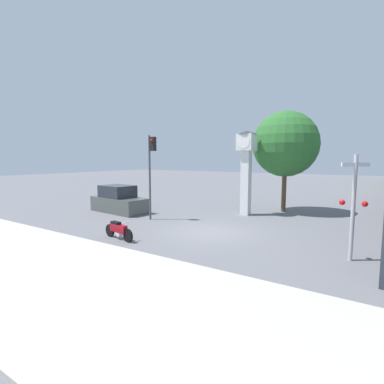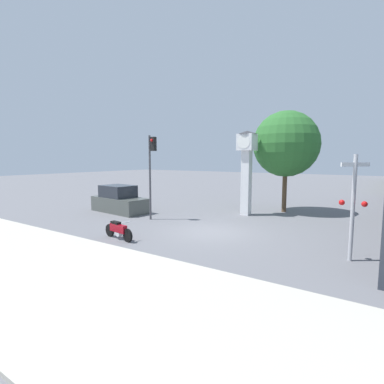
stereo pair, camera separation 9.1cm
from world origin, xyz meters
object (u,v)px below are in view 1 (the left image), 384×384
at_px(clock_tower, 246,160).
at_px(street_tree, 285,144).
at_px(parked_car, 119,201).
at_px(motorcycle, 119,230).
at_px(railroad_crossing_signal, 353,203).
at_px(traffic_light, 151,163).

xyz_separation_m(clock_tower, street_tree, (1.69, 2.49, 1.05)).
relative_size(street_tree, parked_car, 1.54).
relative_size(motorcycle, railroad_crossing_signal, 0.53).
bearing_deg(railroad_crossing_signal, parked_car, 171.15).
bearing_deg(railroad_crossing_signal, clock_tower, 138.01).
bearing_deg(motorcycle, clock_tower, 83.43).
distance_m(motorcycle, traffic_light, 5.29).
bearing_deg(street_tree, motorcycle, -110.00).
bearing_deg(clock_tower, motorcycle, -105.29).
xyz_separation_m(clock_tower, railroad_crossing_signal, (6.63, -5.96, -1.45)).
bearing_deg(parked_car, motorcycle, -36.79).
bearing_deg(street_tree, parked_car, -145.92).
relative_size(clock_tower, traffic_light, 1.08).
bearing_deg(parked_car, railroad_crossing_signal, -2.76).
height_order(clock_tower, railroad_crossing_signal, clock_tower).
distance_m(railroad_crossing_signal, street_tree, 10.11).
height_order(motorcycle, railroad_crossing_signal, railroad_crossing_signal).
height_order(traffic_light, street_tree, street_tree).
distance_m(clock_tower, railroad_crossing_signal, 9.03).
xyz_separation_m(motorcycle, traffic_light, (-1.62, 4.10, 2.94)).
bearing_deg(street_tree, clock_tower, -124.07).
bearing_deg(railroad_crossing_signal, motorcycle, -163.69).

